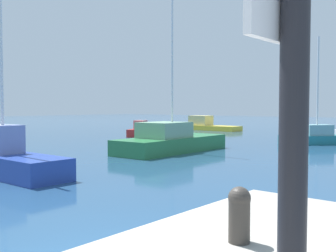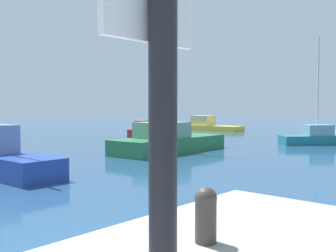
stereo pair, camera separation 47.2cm
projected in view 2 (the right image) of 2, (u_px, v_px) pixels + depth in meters
water at (87, 141)px, 30.62m from camera, size 160.00×160.00×0.00m
mooring_bollard at (206, 212)px, 4.69m from camera, size 0.27×0.27×0.67m
sailboat_teal_far_right at (317, 137)px, 27.48m from camera, size 4.74×4.55×7.44m
motorboat_yellow_mid_harbor at (205, 125)px, 44.82m from camera, size 2.16×8.60×1.61m
sailboat_green_near_pier at (168, 141)px, 22.97m from camera, size 7.83×2.91×9.42m
motorboat_red_far_left at (143, 131)px, 35.86m from camera, size 4.67×2.97×1.40m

